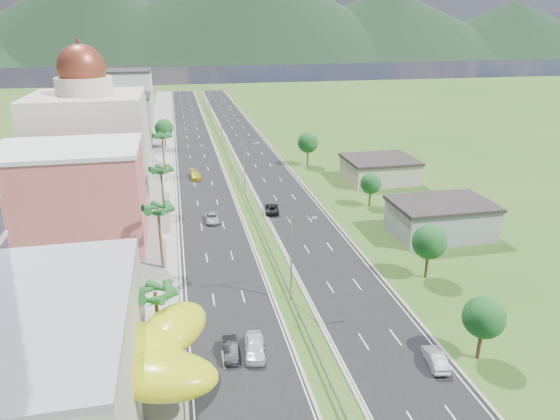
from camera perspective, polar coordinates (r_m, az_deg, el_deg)
ground at (r=54.33m, az=3.73°, el=-15.50°), size 500.00×500.00×0.00m
road_left at (r=136.09m, az=-9.56°, el=6.65°), size 11.00×260.00×0.04m
road_right at (r=137.44m, az=-3.27°, el=7.04°), size 11.00×260.00×0.04m
sidewalk_left at (r=136.07m, az=-13.58°, el=6.38°), size 7.00×260.00×0.12m
median_guardrail at (r=119.05m, az=-5.52°, el=5.16°), size 0.10×216.06×0.76m
streetlight_median_b at (r=59.25m, az=1.31°, el=-4.62°), size 6.04×0.25×11.00m
streetlight_median_c at (r=96.37m, az=-4.11°, el=5.31°), size 6.04×0.25×11.00m
streetlight_median_d at (r=140.04m, az=-6.72°, el=10.00°), size 6.04×0.25×11.00m
streetlight_median_e at (r=184.36m, az=-8.11°, el=12.44°), size 6.04×0.25×11.00m
lime_canopy at (r=47.34m, az=-19.64°, el=-15.51°), size 18.00×15.00×7.40m
pink_shophouse at (r=79.67m, az=-22.57°, el=1.04°), size 20.00×15.00×15.00m
domed_building at (r=100.58m, az=-20.73°, el=7.38°), size 20.00×20.00×28.70m
midrise_grey at (r=125.38m, az=-18.56°, el=8.44°), size 16.00×15.00×16.00m
midrise_beige at (r=147.16m, az=-17.66°, el=9.60°), size 16.00×15.00×13.00m
midrise_white at (r=169.41m, az=-17.10°, el=11.84°), size 16.00×15.00×18.00m
shed_near at (r=83.73m, az=17.85°, el=-1.10°), size 15.00×10.00×5.00m
shed_far at (r=110.12m, az=11.26°, el=4.44°), size 14.00×12.00×4.40m
palm_tree_b at (r=50.80m, az=-14.05°, el=-9.45°), size 3.60×3.60×8.10m
palm_tree_c at (r=68.41m, az=-13.77°, el=-0.12°), size 3.60×3.60×9.60m
palm_tree_d at (r=90.60m, az=-13.46°, el=4.32°), size 3.60×3.60×8.60m
palm_tree_e at (r=114.71m, az=-13.32°, el=8.07°), size 3.60×3.60×9.40m
leafy_tree_lfar at (r=139.75m, az=-13.12°, el=9.10°), size 4.90×4.90×8.05m
leafy_tree_ra at (r=54.07m, az=22.27°, el=-11.31°), size 4.20×4.20×6.90m
leafy_tree_rb at (r=68.09m, az=16.70°, el=-3.53°), size 4.55×4.55×7.47m
leafy_tree_rc at (r=93.26m, az=10.33°, el=2.98°), size 3.85×3.85×6.33m
leafy_tree_rd at (r=119.19m, az=3.21°, el=7.70°), size 4.90×4.90×8.05m
mountain_ridge at (r=498.53m, az=-3.66°, el=16.77°), size 860.00×140.00×90.00m
car_white_near_left at (r=52.98m, az=-2.92°, el=-15.35°), size 2.57×5.16×1.69m
car_dark_left at (r=53.07m, az=-5.70°, el=-15.55°), size 1.72×4.40×1.43m
car_silver_mid_left at (r=86.25m, az=-7.76°, el=-0.90°), size 2.31×4.93×1.36m
car_yellow_far_left at (r=111.35m, az=-9.67°, el=3.98°), size 2.70×5.49×1.54m
car_silver_right at (r=53.85m, az=17.33°, el=-15.89°), size 2.25×4.62×1.46m
car_dark_far_right at (r=89.74m, az=-0.93°, el=0.18°), size 3.20×5.52×1.45m
motorcycle at (r=58.97m, az=-8.95°, el=-11.71°), size 0.88×2.16×1.34m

